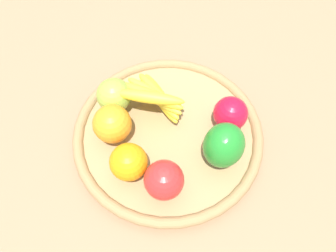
{
  "coord_description": "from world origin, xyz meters",
  "views": [
    {
      "loc": [
        0.36,
        -0.04,
        0.68
      ],
      "look_at": [
        0.0,
        0.0,
        0.06
      ],
      "focal_mm": 36.79,
      "sensor_mm": 36.0,
      "label": 1
    }
  ],
  "objects_px": {
    "apple_0": "(230,114)",
    "orange_0": "(129,162)",
    "apple_2": "(164,180)",
    "bell_pepper": "(224,145)",
    "banana_bunch": "(155,96)",
    "orange_1": "(112,124)",
    "apple_1": "(114,95)"
  },
  "relations": [
    {
      "from": "apple_0",
      "to": "apple_1",
      "type": "height_order",
      "value": "apple_1"
    },
    {
      "from": "banana_bunch",
      "to": "apple_1",
      "type": "relative_size",
      "value": 2.0
    },
    {
      "from": "banana_bunch",
      "to": "orange_0",
      "type": "height_order",
      "value": "same"
    },
    {
      "from": "apple_1",
      "to": "orange_1",
      "type": "relative_size",
      "value": 0.94
    },
    {
      "from": "banana_bunch",
      "to": "bell_pepper",
      "type": "bearing_deg",
      "value": 41.13
    },
    {
      "from": "banana_bunch",
      "to": "orange_0",
      "type": "distance_m",
      "value": 0.16
    },
    {
      "from": "apple_1",
      "to": "orange_0",
      "type": "distance_m",
      "value": 0.16
    },
    {
      "from": "apple_0",
      "to": "banana_bunch",
      "type": "height_order",
      "value": "banana_bunch"
    },
    {
      "from": "apple_0",
      "to": "orange_0",
      "type": "bearing_deg",
      "value": -68.26
    },
    {
      "from": "apple_2",
      "to": "orange_0",
      "type": "bearing_deg",
      "value": -124.91
    },
    {
      "from": "bell_pepper",
      "to": "banana_bunch",
      "type": "relative_size",
      "value": 0.66
    },
    {
      "from": "bell_pepper",
      "to": "apple_2",
      "type": "height_order",
      "value": "bell_pepper"
    },
    {
      "from": "apple_0",
      "to": "apple_1",
      "type": "bearing_deg",
      "value": -107.06
    },
    {
      "from": "apple_0",
      "to": "orange_0",
      "type": "height_order",
      "value": "orange_0"
    },
    {
      "from": "apple_2",
      "to": "bell_pepper",
      "type": "bearing_deg",
      "value": 113.51
    },
    {
      "from": "apple_0",
      "to": "orange_1",
      "type": "relative_size",
      "value": 0.91
    },
    {
      "from": "bell_pepper",
      "to": "apple_2",
      "type": "bearing_deg",
      "value": 155.31
    },
    {
      "from": "orange_1",
      "to": "banana_bunch",
      "type": "bearing_deg",
      "value": 123.22
    },
    {
      "from": "apple_1",
      "to": "orange_1",
      "type": "xyz_separation_m",
      "value": [
        0.07,
        -0.01,
        0.0
      ]
    },
    {
      "from": "apple_2",
      "to": "apple_1",
      "type": "distance_m",
      "value": 0.22
    },
    {
      "from": "banana_bunch",
      "to": "apple_2",
      "type": "bearing_deg",
      "value": -0.19
    },
    {
      "from": "bell_pepper",
      "to": "orange_0",
      "type": "bearing_deg",
      "value": 134.48
    },
    {
      "from": "apple_0",
      "to": "apple_2",
      "type": "relative_size",
      "value": 0.95
    },
    {
      "from": "orange_1",
      "to": "apple_0",
      "type": "bearing_deg",
      "value": 89.89
    },
    {
      "from": "apple_1",
      "to": "banana_bunch",
      "type": "bearing_deg",
      "value": 81.79
    },
    {
      "from": "apple_0",
      "to": "apple_2",
      "type": "bearing_deg",
      "value": -49.54
    },
    {
      "from": "orange_0",
      "to": "orange_1",
      "type": "relative_size",
      "value": 0.93
    },
    {
      "from": "banana_bunch",
      "to": "orange_1",
      "type": "bearing_deg",
      "value": -56.78
    },
    {
      "from": "apple_0",
      "to": "orange_0",
      "type": "relative_size",
      "value": 0.97
    },
    {
      "from": "apple_0",
      "to": "apple_1",
      "type": "distance_m",
      "value": 0.25
    },
    {
      "from": "apple_1",
      "to": "orange_0",
      "type": "height_order",
      "value": "same"
    },
    {
      "from": "apple_2",
      "to": "orange_0",
      "type": "height_order",
      "value": "apple_2"
    }
  ]
}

